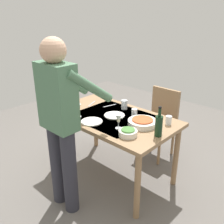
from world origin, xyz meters
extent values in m
plane|color=#66605B|center=(0.00, 0.00, 0.00)|extent=(6.00, 6.00, 0.00)
cube|color=#93704C|center=(0.00, 0.00, 0.76)|extent=(1.43, 0.84, 0.04)
cube|color=#C6AD89|center=(0.00, 0.00, 0.77)|extent=(0.79, 0.71, 0.00)
cylinder|color=#93704C|center=(-0.65, -0.35, 0.37)|extent=(0.06, 0.06, 0.74)
cylinder|color=#93704C|center=(0.65, -0.35, 0.37)|extent=(0.06, 0.06, 0.74)
cylinder|color=#93704C|center=(-0.65, 0.35, 0.37)|extent=(0.06, 0.06, 0.74)
cylinder|color=#93704C|center=(0.65, 0.35, 0.37)|extent=(0.06, 0.06, 0.74)
cube|color=brown|center=(-0.14, -0.72, 0.45)|extent=(0.40, 0.40, 0.04)
cube|color=#93704C|center=(-0.14, -0.90, 0.70)|extent=(0.40, 0.04, 0.45)
cylinder|color=#93704C|center=(-0.31, -0.89, 0.23)|extent=(0.04, 0.04, 0.43)
cylinder|color=#93704C|center=(0.03, -0.89, 0.23)|extent=(0.04, 0.04, 0.43)
cylinder|color=#93704C|center=(-0.31, -0.55, 0.23)|extent=(0.04, 0.04, 0.43)
cylinder|color=#93704C|center=(0.03, -0.55, 0.23)|extent=(0.04, 0.04, 0.43)
cylinder|color=#2D2D38|center=(0.10, 0.70, 0.44)|extent=(0.14, 0.14, 0.88)
cylinder|color=#2D2D38|center=(-0.10, 0.70, 0.44)|extent=(0.14, 0.14, 0.88)
cube|color=#4C7556|center=(0.00, 0.70, 1.18)|extent=(0.36, 0.20, 0.60)
sphere|color=tan|center=(0.00, 0.70, 1.58)|extent=(0.22, 0.22, 0.22)
cylinder|color=#4C7556|center=(0.17, 0.46, 1.25)|extent=(0.08, 0.52, 0.40)
cylinder|color=#4C7556|center=(-0.17, 0.46, 1.25)|extent=(0.08, 0.52, 0.40)
cylinder|color=black|center=(-0.64, 0.05, 0.88)|extent=(0.07, 0.07, 0.20)
cylinder|color=black|center=(-0.64, 0.05, 1.02)|extent=(0.03, 0.03, 0.08)
cylinder|color=black|center=(-0.64, 0.05, 1.06)|extent=(0.03, 0.03, 0.02)
cylinder|color=white|center=(-0.26, 0.18, 0.78)|extent=(0.06, 0.06, 0.01)
cylinder|color=white|center=(-0.26, 0.18, 0.82)|extent=(0.01, 0.01, 0.07)
cone|color=white|center=(-0.26, 0.18, 0.89)|extent=(0.07, 0.07, 0.07)
cylinder|color=beige|center=(-0.26, 0.18, 0.87)|extent=(0.03, 0.03, 0.03)
cylinder|color=white|center=(0.26, 0.27, 0.78)|extent=(0.06, 0.06, 0.01)
cylinder|color=white|center=(0.26, 0.27, 0.82)|extent=(0.01, 0.01, 0.07)
cone|color=white|center=(0.26, 0.27, 0.89)|extent=(0.07, 0.07, 0.07)
cylinder|color=maroon|center=(0.26, 0.27, 0.87)|extent=(0.03, 0.03, 0.03)
cylinder|color=silver|center=(-0.57, -0.24, 0.82)|extent=(0.06, 0.06, 0.09)
cylinder|color=silver|center=(0.04, -0.26, 0.83)|extent=(0.07, 0.07, 0.11)
cylinder|color=silver|center=(-0.19, -0.16, 0.82)|extent=(0.07, 0.07, 0.09)
cylinder|color=white|center=(-0.39, -0.04, 0.80)|extent=(0.30, 0.30, 0.05)
cylinder|color=#C6562D|center=(-0.39, -0.04, 0.83)|extent=(0.22, 0.22, 0.03)
cylinder|color=white|center=(-0.43, 0.24, 0.80)|extent=(0.18, 0.18, 0.05)
cylinder|color=#4C843D|center=(-0.43, 0.24, 0.83)|extent=(0.13, 0.13, 0.03)
cylinder|color=white|center=(-0.01, -0.02, 0.78)|extent=(0.23, 0.23, 0.01)
cylinder|color=white|center=(0.05, 0.26, 0.78)|extent=(0.23, 0.23, 0.01)
cube|color=silver|center=(0.45, -0.11, 0.78)|extent=(0.09, 0.19, 0.00)
cube|color=silver|center=(0.24, -0.21, 0.78)|extent=(0.06, 0.18, 0.00)
camera|label=1|loc=(-1.76, 1.89, 1.90)|focal=40.45mm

